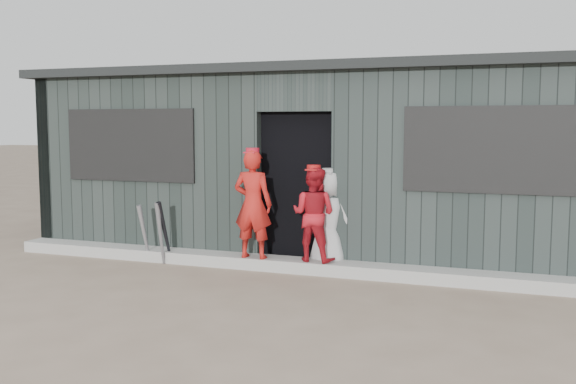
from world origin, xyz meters
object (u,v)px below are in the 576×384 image
at_px(player_red_left, 253,204).
at_px(player_grey_back, 328,220).
at_px(bat_mid, 160,233).
at_px(player_red_right, 314,214).
at_px(bat_left, 144,233).
at_px(bat_right, 165,232).
at_px(dugout, 327,161).

distance_m(player_red_left, player_grey_back, 0.97).
bearing_deg(bat_mid, player_red_right, 7.28).
height_order(bat_mid, player_red_left, player_red_left).
relative_size(bat_left, player_red_left, 0.58).
height_order(bat_mid, player_red_right, player_red_right).
xyz_separation_m(bat_left, bat_right, (0.31, 0.01, 0.03)).
bearing_deg(bat_right, bat_mid, -102.58).
bearing_deg(bat_left, bat_mid, -13.91).
bearing_deg(player_red_right, player_grey_back, -111.88).
height_order(bat_mid, player_grey_back, player_grey_back).
bearing_deg(bat_right, player_red_left, 3.88).
relative_size(bat_left, dugout, 0.10).
height_order(bat_right, player_grey_back, player_grey_back).
bearing_deg(bat_left, player_grey_back, 9.70).
xyz_separation_m(bat_mid, player_red_left, (1.24, 0.17, 0.42)).
relative_size(bat_right, dugout, 0.10).
height_order(bat_mid, bat_right, bat_right).
bearing_deg(dugout, player_red_left, -104.02).
bearing_deg(bat_mid, dugout, 49.02).
height_order(player_grey_back, dugout, dugout).
height_order(bat_left, player_red_left, player_red_left).
bearing_deg(player_red_left, player_grey_back, -160.74).
relative_size(bat_left, bat_right, 0.91).
xyz_separation_m(bat_right, dugout, (1.67, 1.86, 0.86)).
bearing_deg(bat_mid, player_grey_back, 12.82).
distance_m(player_red_left, player_red_right, 0.79).
relative_size(player_red_left, dugout, 0.17).
bearing_deg(dugout, player_red_right, -78.95).
bearing_deg(player_grey_back, bat_mid, 20.93).
relative_size(bat_left, bat_mid, 0.94).
xyz_separation_m(bat_mid, bat_right, (0.02, 0.08, 0.01)).
relative_size(player_grey_back, dugout, 0.15).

